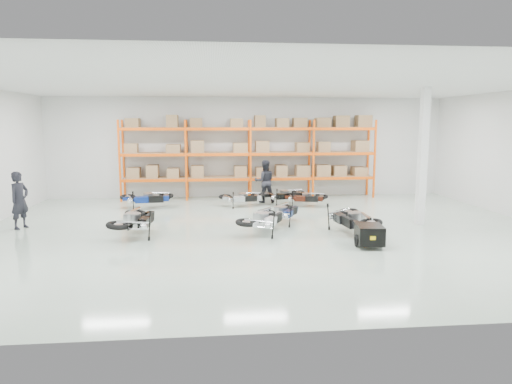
{
  "coord_description": "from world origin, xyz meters",
  "views": [
    {
      "loc": [
        -1.69,
        -13.84,
        3.33
      ],
      "look_at": [
        -0.25,
        0.94,
        1.1
      ],
      "focal_mm": 32.0,
      "sensor_mm": 36.0,
      "label": 1
    }
  ],
  "objects": [
    {
      "name": "moto_black_far_left",
      "position": [
        -3.97,
        -0.23,
        0.62
      ],
      "size": [
        1.25,
        2.13,
        1.31
      ],
      "primitive_type": null,
      "rotation": [
        0.0,
        -0.09,
        3.02
      ],
      "color": "black",
      "rests_on": "ground"
    },
    {
      "name": "structural_column",
      "position": [
        5.2,
        0.5,
        2.25
      ],
      "size": [
        0.25,
        0.25,
        4.5
      ],
      "primitive_type": "cube",
      "color": "white",
      "rests_on": "ground"
    },
    {
      "name": "moto_blue_centre",
      "position": [
        0.65,
        1.04,
        0.51
      ],
      "size": [
        1.58,
        1.87,
        1.09
      ],
      "primitive_type": null,
      "rotation": [
        0.0,
        -0.09,
        2.6
      ],
      "color": "#071848",
      "rests_on": "ground"
    },
    {
      "name": "moto_touring_right",
      "position": [
        2.54,
        -0.54,
        0.6
      ],
      "size": [
        1.18,
        2.06,
        1.27
      ],
      "primitive_type": null,
      "rotation": [
        0.0,
        -0.09,
        0.11
      ],
      "color": "black",
      "rests_on": "ground"
    },
    {
      "name": "moto_back_c",
      "position": [
        1.29,
        4.68,
        0.52
      ],
      "size": [
        1.8,
        1.1,
        1.09
      ],
      "primitive_type": null,
      "rotation": [
        0.0,
        -0.09,
        1.73
      ],
      "color": "black",
      "rests_on": "ground"
    },
    {
      "name": "person_left",
      "position": [
        -7.8,
        1.12,
        0.92
      ],
      "size": [
        0.68,
        0.79,
        1.84
      ],
      "primitive_type": "imported",
      "rotation": [
        0.0,
        0.0,
        1.14
      ],
      "color": "black",
      "rests_on": "ground"
    },
    {
      "name": "moto_silver_left",
      "position": [
        -0.13,
        -0.3,
        0.57
      ],
      "size": [
        1.73,
        2.09,
        1.22
      ],
      "primitive_type": null,
      "rotation": [
        0.0,
        -0.09,
        2.63
      ],
      "color": "silver",
      "rests_on": "ground"
    },
    {
      "name": "moto_back_a",
      "position": [
        -4.26,
        4.26,
        0.55
      ],
      "size": [
        1.87,
        1.07,
        1.16
      ],
      "primitive_type": null,
      "rotation": [
        0.0,
        -0.09,
        1.68
      ],
      "color": "navy",
      "rests_on": "ground"
    },
    {
      "name": "moto_back_d",
      "position": [
        2.05,
        4.11,
        0.48
      ],
      "size": [
        1.74,
        1.26,
        1.01
      ],
      "primitive_type": null,
      "rotation": [
        0.0,
        -0.09,
        1.23
      ],
      "color": "#38130B",
      "rests_on": "ground"
    },
    {
      "name": "person_back",
      "position": [
        0.54,
        5.25,
        0.9
      ],
      "size": [
        0.92,
        0.74,
        1.81
      ],
      "primitive_type": "imported",
      "rotation": [
        0.0,
        0.0,
        3.2
      ],
      "color": "black",
      "rests_on": "ground"
    },
    {
      "name": "pallet_rack",
      "position": [
        -0.0,
        6.45,
        2.26
      ],
      "size": [
        11.28,
        0.98,
        3.62
      ],
      "color": "#FF5A0D",
      "rests_on": "ground"
    },
    {
      "name": "moto_back_b",
      "position": [
        -0.49,
        4.31,
        0.48
      ],
      "size": [
        1.66,
        0.97,
        1.02
      ],
      "primitive_type": null,
      "rotation": [
        0.0,
        -0.09,
        1.69
      ],
      "color": "#A0A4A9",
      "rests_on": "ground"
    },
    {
      "name": "room",
      "position": [
        0.0,
        0.0,
        2.25
      ],
      "size": [
        18.0,
        18.0,
        18.0
      ],
      "color": "#B3C7B5",
      "rests_on": "ground"
    },
    {
      "name": "trailer",
      "position": [
        2.54,
        -2.13,
        0.35
      ],
      "size": [
        0.79,
        1.47,
        0.6
      ],
      "rotation": [
        0.0,
        0.0,
        -0.13
      ],
      "color": "black",
      "rests_on": "ground"
    }
  ]
}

